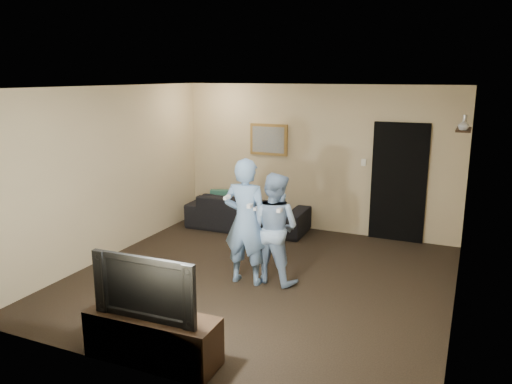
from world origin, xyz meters
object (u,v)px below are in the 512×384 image
at_px(sofa, 248,212).
at_px(wii_player_right, 274,228).
at_px(wii_player_left, 246,222).
at_px(television, 150,284).
at_px(tv_console, 153,337).

xyz_separation_m(sofa, wii_player_right, (1.32, -2.01, 0.44)).
bearing_deg(wii_player_right, wii_player_left, -148.82).
xyz_separation_m(television, wii_player_left, (0.02, 2.11, 0.05)).
xyz_separation_m(sofa, television, (0.97, -4.32, 0.49)).
relative_size(sofa, wii_player_left, 1.27).
relative_size(tv_console, television, 1.22).
xyz_separation_m(wii_player_left, wii_player_right, (0.33, 0.20, -0.10)).
xyz_separation_m(tv_console, wii_player_left, (0.02, 2.11, 0.60)).
relative_size(television, wii_player_right, 0.73).
distance_m(television, wii_player_right, 2.34).
bearing_deg(wii_player_left, television, -90.60).
height_order(sofa, wii_player_left, wii_player_left).
bearing_deg(wii_player_right, tv_console, -98.58).
bearing_deg(television, tv_console, 0.00).
bearing_deg(television, sofa, 101.09).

